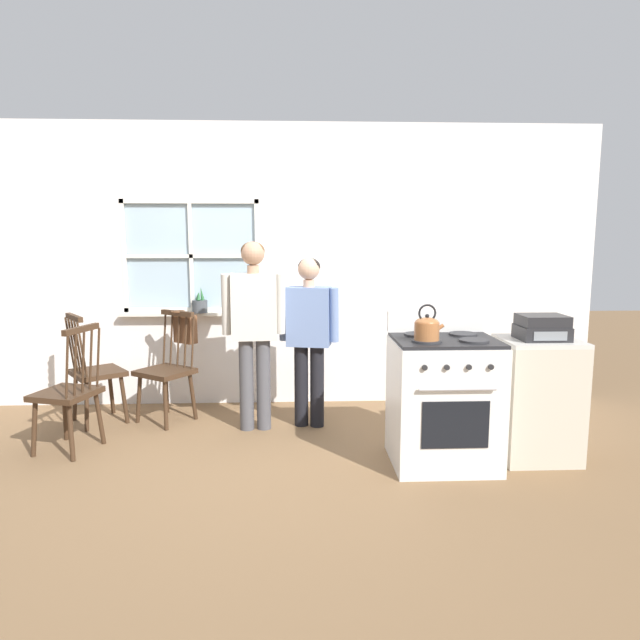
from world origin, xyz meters
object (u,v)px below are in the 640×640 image
(side_counter, at_px, (537,399))
(stereo, at_px, (542,328))
(chair_near_wall, at_px, (68,394))
(kettle, at_px, (427,328))
(handbag, at_px, (185,328))
(chair_by_window, at_px, (167,371))
(potted_plant, at_px, (200,305))
(person_elderly_left, at_px, (254,318))
(chair_center_cluster, at_px, (95,373))
(person_teen_center, at_px, (309,328))
(stove, at_px, (443,400))

(side_counter, relative_size, stereo, 2.65)
(chair_near_wall, bearing_deg, kettle, 96.51)
(handbag, bearing_deg, chair_by_window, -125.28)
(handbag, bearing_deg, potted_plant, 70.26)
(kettle, bearing_deg, stereo, 11.60)
(person_elderly_left, height_order, kettle, person_elderly_left)
(side_counter, bearing_deg, chair_near_wall, 175.23)
(chair_center_cluster, xyz_separation_m, handbag, (0.75, 0.22, 0.36))
(person_teen_center, xyz_separation_m, handbag, (-1.13, 0.39, -0.06))
(chair_by_window, distance_m, person_elderly_left, 0.98)
(chair_by_window, xyz_separation_m, kettle, (2.04, -1.19, 0.57))
(chair_center_cluster, relative_size, handbag, 3.19)
(chair_by_window, xyz_separation_m, potted_plant, (0.23, 0.46, 0.54))
(chair_near_wall, height_order, person_elderly_left, person_elderly_left)
(chair_near_wall, relative_size, person_elderly_left, 0.61)
(chair_center_cluster, xyz_separation_m, side_counter, (3.54, -0.96, -0.00))
(chair_center_cluster, bearing_deg, person_elderly_left, -135.33)
(person_teen_center, xyz_separation_m, potted_plant, (-1.03, 0.66, 0.12))
(chair_by_window, relative_size, person_elderly_left, 0.61)
(stove, xyz_separation_m, side_counter, (0.72, 0.07, -0.02))
(chair_near_wall, xyz_separation_m, kettle, (2.63, -0.50, 0.57))
(chair_center_cluster, bearing_deg, chair_near_wall, 146.29)
(potted_plant, height_order, stereo, potted_plant)
(person_teen_center, bearing_deg, chair_center_cluster, -173.48)
(person_teen_center, bearing_deg, handbag, 172.49)
(potted_plant, relative_size, stereo, 0.73)
(handbag, xyz_separation_m, side_counter, (2.79, -1.18, -0.36))
(stereo, bearing_deg, side_counter, 90.00)
(person_teen_center, xyz_separation_m, stereo, (1.66, -0.81, 0.12))
(kettle, xyz_separation_m, potted_plant, (-1.81, 1.65, -0.03))
(kettle, bearing_deg, person_elderly_left, 143.28)
(potted_plant, bearing_deg, chair_near_wall, -125.39)
(chair_center_cluster, height_order, potted_plant, potted_plant)
(person_elderly_left, height_order, person_teen_center, person_elderly_left)
(kettle, height_order, handbag, kettle)
(kettle, relative_size, potted_plant, 1.00)
(chair_near_wall, relative_size, potted_plant, 3.96)
(chair_center_cluster, relative_size, stove, 0.90)
(kettle, bearing_deg, chair_by_window, 149.67)
(chair_near_wall, distance_m, person_teen_center, 1.96)
(person_teen_center, bearing_deg, stereo, -14.23)
(person_teen_center, height_order, stove, person_teen_center)
(chair_center_cluster, xyz_separation_m, person_teen_center, (1.88, -0.17, 0.42))
(person_elderly_left, distance_m, potted_plant, 0.92)
(stove, bearing_deg, side_counter, 5.61)
(person_teen_center, relative_size, stove, 1.35)
(stove, bearing_deg, handbag, 148.79)
(kettle, height_order, potted_plant, kettle)
(person_elderly_left, distance_m, handbag, 0.82)
(chair_center_cluster, distance_m, side_counter, 3.67)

